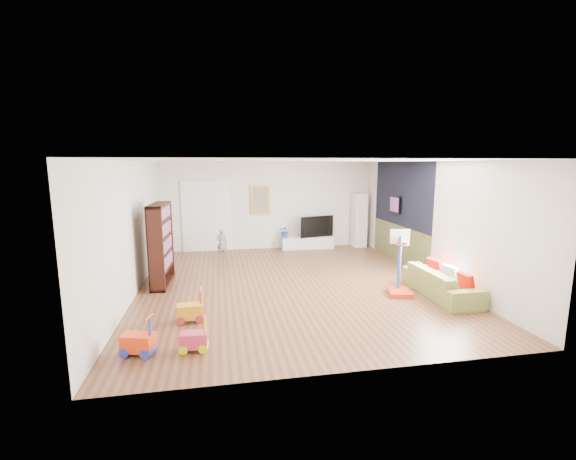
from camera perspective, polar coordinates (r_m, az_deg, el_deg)
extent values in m
cube|color=brown|center=(8.64, 0.49, -7.98)|extent=(6.50, 7.50, 0.00)
cube|color=white|center=(8.23, 0.51, 10.22)|extent=(6.50, 7.50, 0.00)
cube|color=silver|center=(12.00, -2.91, 3.61)|extent=(6.50, 0.00, 2.70)
cube|color=silver|center=(4.78, 9.12, -5.94)|extent=(6.50, 0.00, 2.70)
cube|color=silver|center=(8.35, -21.96, 0.21)|extent=(0.00, 7.50, 2.70)
cube|color=white|center=(9.49, 20.15, 1.39)|extent=(0.00, 7.50, 2.70)
cube|color=black|center=(10.66, 16.42, 5.15)|extent=(0.01, 3.20, 1.70)
cube|color=brown|center=(10.84, 16.08, -1.98)|extent=(0.01, 3.20, 1.00)
cube|color=white|center=(11.90, -11.98, 1.90)|extent=(1.45, 0.06, 2.10)
cube|color=gold|center=(11.91, -4.09, 4.52)|extent=(0.62, 0.06, 0.92)
cube|color=#7F3F8C|center=(10.83, 15.56, 3.66)|extent=(0.04, 0.56, 0.46)
cube|color=silver|center=(12.13, 2.90, -1.87)|extent=(1.64, 0.44, 0.38)
cube|color=white|center=(12.51, 10.50, 1.43)|extent=(0.41, 0.41, 1.71)
cube|color=black|center=(8.83, -18.30, -2.08)|extent=(0.39, 1.24, 1.79)
imported|color=olive|center=(8.40, 21.75, -7.24)|extent=(0.75, 1.91, 0.56)
cube|color=red|center=(8.09, 16.43, -4.73)|extent=(0.57, 0.64, 1.33)
cube|color=orange|center=(6.79, -14.35, -10.78)|extent=(0.44, 0.28, 0.57)
cube|color=#FA3E0F|center=(5.91, -21.41, -14.36)|extent=(0.48, 0.37, 0.57)
cube|color=#D93257|center=(5.81, -13.84, -14.71)|extent=(0.40, 0.26, 0.51)
imported|color=slate|center=(11.10, -9.80, -1.93)|extent=(0.30, 0.20, 0.83)
imported|color=black|center=(12.11, 4.05, 0.59)|extent=(1.14, 0.46, 0.66)
imported|color=#184A91|center=(11.92, -0.41, -0.17)|extent=(0.42, 0.39, 0.39)
cube|color=#BF0F01|center=(8.02, 24.86, -7.06)|extent=(0.12, 0.36, 0.36)
cube|color=silver|center=(8.49, 22.91, -6.02)|extent=(0.15, 0.37, 0.36)
cube|color=red|center=(8.88, 20.98, -5.21)|extent=(0.17, 0.40, 0.38)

